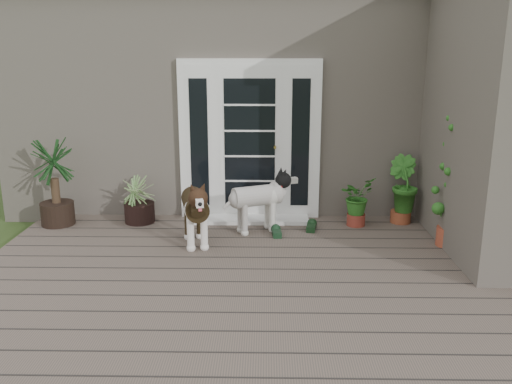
{
  "coord_description": "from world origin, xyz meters",
  "views": [
    {
      "loc": [
        0.02,
        -4.64,
        2.4
      ],
      "look_at": [
        -0.1,
        1.75,
        0.7
      ],
      "focal_mm": 38.05,
      "sensor_mm": 36.0,
      "label": 1
    }
  ],
  "objects": [
    {
      "name": "brindle_dog",
      "position": [
        -0.81,
        1.47,
        0.49
      ],
      "size": [
        0.57,
        0.94,
        0.73
      ],
      "primitive_type": null,
      "rotation": [
        0.0,
        0.0,
        3.37
      ],
      "color": "#312412",
      "rests_on": "deck"
    },
    {
      "name": "white_dog",
      "position": [
        -0.09,
        1.96,
        0.47
      ],
      "size": [
        0.9,
        0.66,
        0.69
      ],
      "primitive_type": null,
      "rotation": [
        0.0,
        0.0,
        -1.15
      ],
      "color": "white",
      "rests_on": "deck"
    },
    {
      "name": "house_main",
      "position": [
        0.0,
        4.65,
        1.55
      ],
      "size": [
        7.4,
        4.0,
        3.1
      ],
      "primitive_type": "cube",
      "color": "#665E54",
      "rests_on": "ground"
    },
    {
      "name": "clog_left",
      "position": [
        0.61,
        2.04,
        0.17
      ],
      "size": [
        0.21,
        0.35,
        0.1
      ],
      "primitive_type": null,
      "rotation": [
        0.0,
        0.0,
        -0.17
      ],
      "color": "black",
      "rests_on": "deck"
    },
    {
      "name": "door_step",
      "position": [
        -0.2,
        2.4,
        0.14
      ],
      "size": [
        1.6,
        0.4,
        0.05
      ],
      "primitive_type": "cube",
      "color": "white",
      "rests_on": "deck"
    },
    {
      "name": "clog_right",
      "position": [
        0.16,
        1.81,
        0.17
      ],
      "size": [
        0.17,
        0.33,
        0.09
      ],
      "primitive_type": null,
      "rotation": [
        0.0,
        0.0,
        0.08
      ],
      "color": "black",
      "rests_on": "deck"
    },
    {
      "name": "yucca",
      "position": [
        -2.75,
        2.2,
        0.72
      ],
      "size": [
        0.93,
        0.93,
        1.2
      ],
      "primitive_type": null,
      "rotation": [
        0.0,
        0.0,
        0.13
      ],
      "color": "black",
      "rests_on": "deck"
    },
    {
      "name": "herb_c",
      "position": [
        2.34,
        2.29,
        0.38
      ],
      "size": [
        0.4,
        0.4,
        0.51
      ],
      "primitive_type": "imported",
      "rotation": [
        0.0,
        0.0,
        4.46
      ],
      "color": "#2A651C",
      "rests_on": "deck"
    },
    {
      "name": "herb_a",
      "position": [
        1.22,
        2.23,
        0.41
      ],
      "size": [
        0.63,
        0.63,
        0.57
      ],
      "primitive_type": "imported",
      "rotation": [
        0.0,
        0.0,
        0.8
      ],
      "color": "#27601B",
      "rests_on": "deck"
    },
    {
      "name": "door_unit",
      "position": [
        -0.2,
        2.6,
        1.19
      ],
      "size": [
        1.9,
        0.14,
        2.15
      ],
      "primitive_type": "cube",
      "color": "white",
      "rests_on": "deck"
    },
    {
      "name": "spider_plant",
      "position": [
        -1.68,
        2.32,
        0.48
      ],
      "size": [
        0.84,
        0.84,
        0.71
      ],
      "primitive_type": null,
      "rotation": [
        0.0,
        0.0,
        0.32
      ],
      "color": "#91A565",
      "rests_on": "deck"
    },
    {
      "name": "deck",
      "position": [
        0.0,
        0.4,
        0.06
      ],
      "size": [
        6.2,
        4.6,
        0.12
      ],
      "primitive_type": "cube",
      "color": "#6B5B4C",
      "rests_on": "ground"
    },
    {
      "name": "herb_b",
      "position": [
        1.84,
        2.37,
        0.46
      ],
      "size": [
        0.64,
        0.64,
        0.69
      ],
      "primitive_type": "imported",
      "rotation": [
        0.0,
        0.0,
        2.17
      ],
      "color": "#1B5117",
      "rests_on": "deck"
    },
    {
      "name": "sapling",
      "position": [
        2.21,
        1.49,
        0.93
      ],
      "size": [
        0.56,
        0.56,
        1.62
      ],
      "primitive_type": null,
      "rotation": [
        0.0,
        0.0,
        0.2
      ],
      "color": "#195217",
      "rests_on": "deck"
    }
  ]
}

